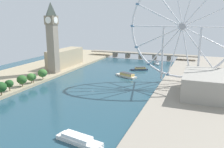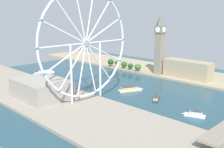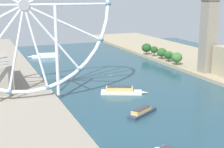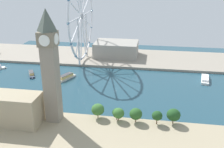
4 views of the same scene
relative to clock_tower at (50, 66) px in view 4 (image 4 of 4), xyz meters
name	(u,v)px [view 4 (image 4 of 4)]	position (x,y,z in m)	size (l,w,h in m)	color
ground_plane	(116,89)	(77.27, -40.23, -50.62)	(390.14, 390.14, 0.00)	#234756
riverbank_right	(126,58)	(187.34, -40.23, -49.12)	(90.00, 520.00, 3.00)	gray
clock_tower	(50,66)	(0.00, 0.00, 0.00)	(13.89, 13.89, 91.56)	gray
tree_row_embankment	(134,113)	(7.46, -65.65, -39.99)	(13.21, 73.29, 13.09)	#513823
ferris_wheel	(82,16)	(160.63, 18.30, 14.25)	(120.31, 3.20, 121.48)	silver
riverside_hall	(116,49)	(191.99, -24.25, -37.22)	(46.21, 63.13, 20.80)	gray
tour_boat_1	(65,77)	(94.53, 23.38, -48.25)	(34.26, 19.91, 5.69)	beige
tour_boat_2	(205,79)	(117.71, -141.35, -48.58)	(36.88, 13.50, 4.84)	white
tour_boat_3	(32,74)	(100.31, 68.71, -48.62)	(26.10, 17.04, 4.85)	#2D384C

